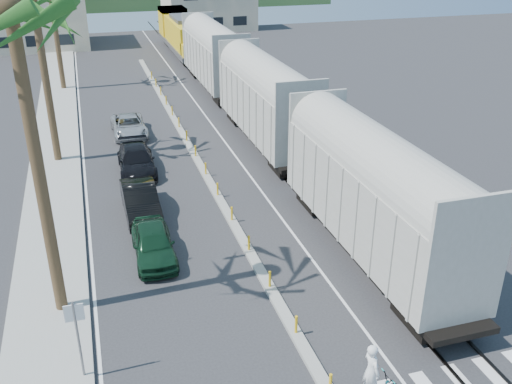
{
  "coord_description": "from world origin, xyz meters",
  "views": [
    {
      "loc": [
        -6.11,
        -13.19,
        13.3
      ],
      "look_at": [
        0.93,
        9.96,
        2.0
      ],
      "focal_mm": 40.0,
      "sensor_mm": 36.0,
      "label": 1
    }
  ],
  "objects": [
    {
      "name": "car_second",
      "position": [
        -4.18,
        13.13,
        0.78
      ],
      "size": [
        1.78,
        4.79,
        1.56
      ],
      "primitive_type": "imported",
      "rotation": [
        0.0,
        0.0,
        0.01
      ],
      "color": "black",
      "rests_on": "ground"
    },
    {
      "name": "ground",
      "position": [
        0.0,
        0.0,
        0.0
      ],
      "size": [
        140.0,
        140.0,
        0.0
      ],
      "primitive_type": "plane",
      "color": "#28282B",
      "rests_on": "ground"
    },
    {
      "name": "street_sign",
      "position": [
        -7.3,
        2.0,
        1.97
      ],
      "size": [
        0.6,
        0.08,
        3.0
      ],
      "color": "slate",
      "rests_on": "ground"
    },
    {
      "name": "car_third",
      "position": [
        -3.78,
        18.81,
        0.74
      ],
      "size": [
        2.28,
        5.2,
        1.48
      ],
      "primitive_type": "imported",
      "rotation": [
        0.0,
        0.0,
        -0.02
      ],
      "color": "black",
      "rests_on": "ground"
    },
    {
      "name": "sidewalk",
      "position": [
        -8.5,
        25.0,
        0.07
      ],
      "size": [
        3.0,
        90.0,
        0.15
      ],
      "primitive_type": "cube",
      "color": "gray",
      "rests_on": "ground"
    },
    {
      "name": "median",
      "position": [
        0.0,
        19.96,
        0.09
      ],
      "size": [
        0.45,
        60.0,
        0.85
      ],
      "color": "gray",
      "rests_on": "ground"
    },
    {
      "name": "rails",
      "position": [
        5.0,
        28.0,
        0.03
      ],
      "size": [
        1.56,
        100.0,
        0.06
      ],
      "color": "black",
      "rests_on": "ground"
    },
    {
      "name": "lane_markings",
      "position": [
        -2.15,
        25.0,
        0.0
      ],
      "size": [
        9.42,
        90.0,
        0.01
      ],
      "color": "silver",
      "rests_on": "ground"
    },
    {
      "name": "car_rear",
      "position": [
        -3.55,
        25.67,
        0.68
      ],
      "size": [
        2.41,
        4.96,
        1.36
      ],
      "primitive_type": "imported",
      "rotation": [
        0.0,
        0.0,
        0.02
      ],
      "color": "#B1B3B6",
      "rests_on": "ground"
    },
    {
      "name": "freight_train",
      "position": [
        5.0,
        26.93,
        2.91
      ],
      "size": [
        3.0,
        60.94,
        5.85
      ],
      "color": "#A2A094",
      "rests_on": "ground"
    },
    {
      "name": "car_lead",
      "position": [
        -4.12,
        8.78,
        0.73
      ],
      "size": [
        1.86,
        4.36,
        1.47
      ],
      "primitive_type": "imported",
      "rotation": [
        0.0,
        0.0,
        -0.01
      ],
      "color": "#10301C",
      "rests_on": "ground"
    }
  ]
}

